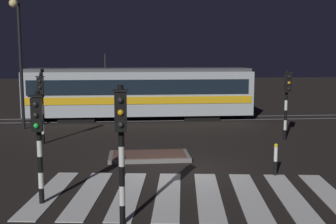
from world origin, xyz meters
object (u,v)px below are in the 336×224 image
(traffic_light_corner_far_left, at_px, (41,98))
(traffic_light_kerb_mid_left, at_px, (121,135))
(street_lamp_trackside_left, at_px, (19,49))
(traffic_light_corner_near_left, at_px, (38,131))
(traffic_light_corner_far_right, at_px, (287,94))
(bollard_island_edge, at_px, (276,159))
(tram, at_px, (139,92))

(traffic_light_corner_far_left, distance_m, traffic_light_kerb_mid_left, 10.30)
(street_lamp_trackside_left, bearing_deg, traffic_light_kerb_mid_left, -67.13)
(traffic_light_corner_far_left, relative_size, traffic_light_kerb_mid_left, 0.95)
(traffic_light_corner_far_left, bearing_deg, traffic_light_corner_near_left, -78.87)
(traffic_light_corner_near_left, bearing_deg, traffic_light_corner_far_left, 101.13)
(traffic_light_kerb_mid_left, distance_m, street_lamp_trackside_left, 14.79)
(traffic_light_corner_far_left, relative_size, traffic_light_corner_near_left, 1.04)
(traffic_light_corner_near_left, bearing_deg, traffic_light_corner_far_right, 38.45)
(traffic_light_kerb_mid_left, xyz_separation_m, street_lamp_trackside_left, (-5.68, 13.48, 2.18))
(traffic_light_kerb_mid_left, bearing_deg, traffic_light_corner_far_left, 111.67)
(traffic_light_corner_near_left, distance_m, street_lamp_trackside_left, 12.58)
(traffic_light_corner_far_left, distance_m, traffic_light_corner_near_left, 8.11)
(traffic_light_kerb_mid_left, height_order, bollard_island_edge, traffic_light_kerb_mid_left)
(traffic_light_corner_far_right, bearing_deg, traffic_light_corner_near_left, -141.55)
(traffic_light_corner_far_left, xyz_separation_m, street_lamp_trackside_left, (-1.88, 3.91, 2.28))
(tram, distance_m, bollard_island_edge, 13.57)
(traffic_light_corner_far_right, relative_size, street_lamp_trackside_left, 0.49)
(traffic_light_corner_far_left, bearing_deg, traffic_light_kerb_mid_left, -68.33)
(traffic_light_kerb_mid_left, xyz_separation_m, traffic_light_corner_near_left, (-2.24, 1.61, -0.18))
(bollard_island_edge, bearing_deg, traffic_light_corner_far_right, 66.03)
(traffic_light_corner_near_left, bearing_deg, bollard_island_edge, 16.14)
(street_lamp_trackside_left, xyz_separation_m, bollard_island_edge, (10.76, -9.75, -3.84))
(traffic_light_corner_far_right, xyz_separation_m, traffic_light_corner_far_left, (-11.42, 0.13, -0.10))
(traffic_light_corner_near_left, xyz_separation_m, tram, (3.03, 14.94, -0.30))
(traffic_light_corner_far_right, xyz_separation_m, tram, (-6.83, 7.11, -0.48))
(traffic_light_corner_far_right, xyz_separation_m, street_lamp_trackside_left, (-13.30, 4.04, 2.18))
(traffic_light_corner_near_left, height_order, bollard_island_edge, traffic_light_corner_near_left)
(street_lamp_trackside_left, bearing_deg, traffic_light_corner_far_right, -16.91)
(traffic_light_kerb_mid_left, relative_size, bollard_island_edge, 3.03)
(traffic_light_corner_far_right, height_order, traffic_light_kerb_mid_left, traffic_light_corner_far_right)
(bollard_island_edge, bearing_deg, tram, 108.51)
(traffic_light_kerb_mid_left, relative_size, traffic_light_corner_near_left, 1.08)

